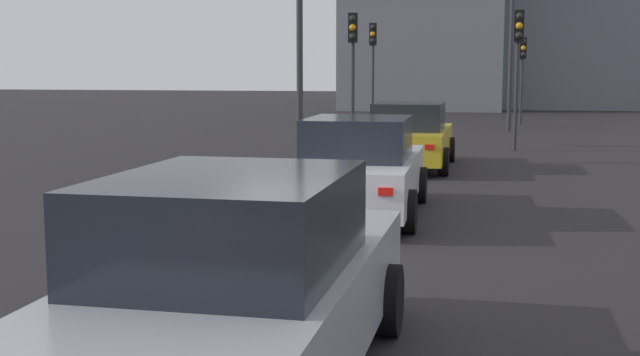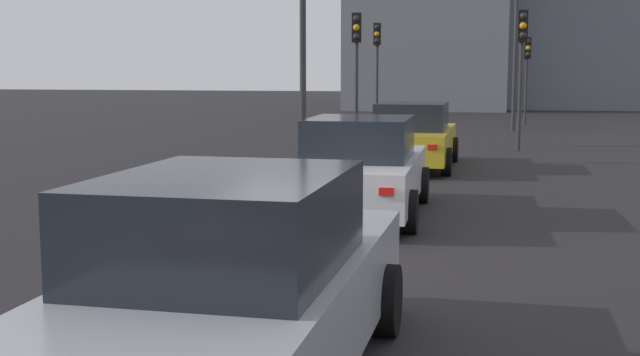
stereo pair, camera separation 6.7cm
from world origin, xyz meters
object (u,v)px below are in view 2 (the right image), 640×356
at_px(car_white_second, 361,169).
at_px(traffic_light_near_right, 377,53).
at_px(car_yellow_lead, 413,137).
at_px(traffic_light_far_left, 356,51).
at_px(traffic_light_near_left, 522,50).
at_px(traffic_light_far_right, 527,62).
at_px(car_silver_third, 235,288).

relative_size(car_white_second, traffic_light_near_right, 1.08).
xyz_separation_m(car_yellow_lead, traffic_light_near_right, (13.71, 2.81, 2.28)).
bearing_deg(car_white_second, traffic_light_far_left, 8.59).
height_order(car_yellow_lead, traffic_light_near_left, traffic_light_near_left).
distance_m(car_white_second, traffic_light_far_right, 23.32).
bearing_deg(traffic_light_far_left, car_silver_third, 3.25).
height_order(car_yellow_lead, traffic_light_far_right, traffic_light_far_right).
height_order(traffic_light_near_left, traffic_light_far_left, traffic_light_far_left).
height_order(car_white_second, car_silver_third, car_silver_third).
bearing_deg(car_silver_third, traffic_light_far_right, -5.19).
height_order(traffic_light_near_right, traffic_light_far_right, traffic_light_near_right).
relative_size(car_silver_third, traffic_light_near_left, 1.18).
distance_m(car_silver_third, traffic_light_near_right, 28.08).
bearing_deg(car_yellow_lead, traffic_light_far_right, -10.85).
bearing_deg(traffic_light_near_left, traffic_light_near_right, -155.78).
bearing_deg(traffic_light_far_right, traffic_light_far_left, -34.96).
height_order(car_yellow_lead, traffic_light_near_right, traffic_light_near_right).
height_order(car_yellow_lead, traffic_light_far_left, traffic_light_far_left).
distance_m(car_yellow_lead, traffic_light_far_right, 16.73).
distance_m(traffic_light_near_left, traffic_light_far_right, 11.51).
bearing_deg(traffic_light_far_right, car_white_second, -16.53).
height_order(car_white_second, traffic_light_far_right, traffic_light_far_right).
bearing_deg(traffic_light_near_right, car_yellow_lead, 12.33).
bearing_deg(traffic_light_far_left, car_white_second, 6.18).
bearing_deg(traffic_light_near_right, traffic_light_far_left, 4.40).
xyz_separation_m(car_silver_third, traffic_light_far_left, (19.56, 2.37, 2.15)).
bearing_deg(car_white_second, car_silver_third, -179.17).
relative_size(traffic_light_near_left, traffic_light_far_right, 1.09).
distance_m(car_white_second, traffic_light_far_left, 12.49).
distance_m(car_yellow_lead, car_white_second, 6.68).
bearing_deg(traffic_light_far_left, traffic_light_near_left, 79.09).
relative_size(traffic_light_near_left, traffic_light_far_left, 0.99).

